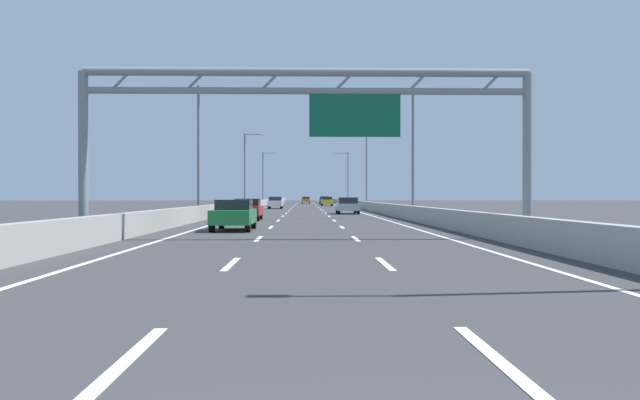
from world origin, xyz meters
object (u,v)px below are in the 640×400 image
at_px(blue_car, 324,200).
at_px(silver_car, 347,205).
at_px(white_car, 275,202).
at_px(streetlamp_left_mid, 202,143).
at_px(streetlamp_right_mid, 410,143).
at_px(green_car, 234,215).
at_px(orange_car, 306,200).
at_px(streetlamp_left_distant, 264,175).
at_px(streetlamp_right_distant, 347,175).
at_px(streetlamp_right_far, 365,166).
at_px(sign_gantry, 313,108).
at_px(yellow_car, 327,201).
at_px(red_car, 248,209).
at_px(streetlamp_left_far, 247,166).

xyz_separation_m(blue_car, silver_car, (0.06, -69.03, -0.03)).
relative_size(white_car, silver_car, 1.01).
distance_m(streetlamp_left_mid, streetlamp_right_mid, 14.93).
relative_size(green_car, orange_car, 1.06).
distance_m(streetlamp_left_distant, orange_car, 19.31).
xyz_separation_m(streetlamp_left_distant, orange_car, (7.54, 17.15, -4.67)).
bearing_deg(white_car, orange_car, 85.92).
height_order(streetlamp_left_distant, blue_car, streetlamp_left_distant).
relative_size(streetlamp_right_distant, green_car, 2.16).
distance_m(streetlamp_right_far, blue_car, 44.21).
bearing_deg(streetlamp_left_mid, white_car, 84.04).
height_order(sign_gantry, blue_car, sign_gantry).
bearing_deg(silver_car, white_car, 107.10).
bearing_deg(white_car, streetlamp_right_far, 4.88).
relative_size(streetlamp_left_mid, blue_car, 2.14).
xyz_separation_m(sign_gantry, yellow_car, (3.18, 80.83, -4.12)).
distance_m(streetlamp_right_far, silver_car, 25.94).
bearing_deg(sign_gantry, orange_car, 90.08).
bearing_deg(streetlamp_left_distant, silver_car, -79.72).
xyz_separation_m(red_car, silver_car, (7.51, 15.00, 0.01)).
xyz_separation_m(sign_gantry, red_car, (-4.07, 18.73, -4.13)).
bearing_deg(streetlamp_right_distant, yellow_car, -105.91).
distance_m(streetlamp_right_far, streetlamp_right_distant, 36.11).
relative_size(streetlamp_left_far, streetlamp_left_distant, 1.00).
height_order(streetlamp_left_far, streetlamp_left_distant, same).
bearing_deg(white_car, red_car, -90.06).
height_order(sign_gantry, orange_car, sign_gantry).
relative_size(streetlamp_right_mid, streetlamp_right_distant, 1.00).
bearing_deg(green_car, streetlamp_left_distant, 92.64).
relative_size(streetlamp_left_distant, yellow_car, 2.29).
bearing_deg(streetlamp_right_far, orange_car, 97.90).
bearing_deg(streetlamp_left_mid, orange_car, 85.18).
xyz_separation_m(streetlamp_left_mid, streetlamp_left_distant, (0.00, 72.23, 0.00)).
bearing_deg(green_car, blue_car, 85.88).
height_order(streetlamp_right_mid, green_car, streetlamp_right_mid).
relative_size(streetlamp_right_mid, streetlamp_left_far, 1.00).
relative_size(streetlamp_right_far, blue_car, 2.14).
bearing_deg(white_car, green_car, -89.52).
bearing_deg(silver_car, streetlamp_left_far, 113.80).
xyz_separation_m(blue_car, white_car, (-7.41, -44.76, -0.01)).
bearing_deg(sign_gantry, streetlamp_left_far, 97.43).
height_order(streetlamp_right_mid, streetlamp_right_far, same).
xyz_separation_m(sign_gantry, orange_car, (-0.16, 112.23, -4.13)).
height_order(streetlamp_right_far, yellow_car, streetlamp_right_far).
bearing_deg(sign_gantry, silver_car, 84.18).
bearing_deg(streetlamp_right_distant, sign_gantry, -94.35).
xyz_separation_m(streetlamp_left_distant, red_car, (3.63, -76.35, -4.66)).
bearing_deg(blue_car, streetlamp_left_distant, -145.26).
bearing_deg(blue_car, yellow_car, -90.54).
relative_size(streetlamp_right_mid, green_car, 2.16).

